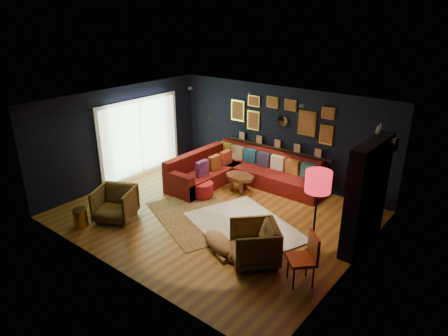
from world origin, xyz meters
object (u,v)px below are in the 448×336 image
Objects in this scene: pouf at (203,189)px; dog at (219,240)px; sectional at (240,172)px; floor_lamp at (318,185)px; gold_stool at (81,218)px; armchair_left at (115,202)px; orange_chair at (306,255)px; armchair_right at (254,242)px; coffee_table at (240,178)px.

pouf is 2.46m from dog.
floor_lamp is at bearing -30.83° from sectional.
gold_stool is at bearing -111.89° from pouf.
sectional reaches higher than armchair_left.
pouf is 3.97m from orange_chair.
orange_chair is at bearing 46.47° from armchair_right.
armchair_left is at bearing -106.89° from sectional.
pouf is 0.55× the size of orange_chair.
floor_lamp reaches higher than coffee_table.
gold_stool is (-1.65, -3.63, -0.17)m from coffee_table.
orange_chair reaches higher than coffee_table.
coffee_table is 3.22m from armchair_left.
armchair_right reaches higher than gold_stool.
coffee_table reaches higher than gold_stool.
dog is (1.61, -2.88, -0.11)m from sectional.
coffee_table is 0.66× the size of dog.
floor_lamp is (2.82, -1.44, 1.11)m from coffee_table.
gold_stool is 0.23× the size of floor_lamp.
pouf is at bearing 42.24° from armchair_left.
orange_chair is (1.04, 0.03, 0.14)m from armchair_right.
floor_lamp reaches higher than armchair_right.
pouf is at bearing -100.83° from sectional.
armchair_left is (-1.02, -3.36, 0.10)m from sectional.
sectional is at bearing 142.91° from dog.
armchair_right is (2.38, -2.78, 0.11)m from sectional.
coffee_table is at bearing 58.00° from pouf.
sectional is 1.95× the size of floor_lamp.
coffee_table is at bearing 38.63° from armchair_left.
floor_lamp reaches higher than armchair_left.
pouf is at bearing -122.00° from coffee_table.
coffee_table reaches higher than pouf.
armchair_left is 4.49m from orange_chair.
floor_lamp is (3.11, -1.86, 1.15)m from sectional.
orange_chair is at bearing -21.92° from pouf.
orange_chair is at bearing -38.73° from sectional.
armchair_right is (2.09, -2.36, 0.07)m from coffee_table.
floor_lamp is (3.36, -0.59, 1.27)m from pouf.
floor_lamp is at bearing -27.07° from coffee_table.
sectional reaches higher than coffee_table.
dog is (1.86, -1.61, 0.01)m from pouf.
orange_chair reaches higher than armchair_right.
gold_stool is at bearing -134.87° from dog.
sectional is at bearing 175.23° from armchair_right.
armchair_right is at bearing 18.79° from gold_stool.
coffee_table is at bearing 176.13° from armchair_right.
armchair_right is (3.40, 0.58, 0.01)m from armchair_left.
gold_stool is 0.42× the size of orange_chair.
floor_lamp is (0.74, 0.92, 1.04)m from armchair_right.
coffee_table is at bearing -172.96° from orange_chair.
orange_chair is (4.44, 0.61, 0.15)m from armchair_left.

